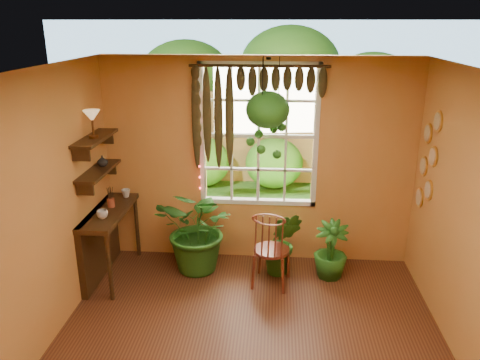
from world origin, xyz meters
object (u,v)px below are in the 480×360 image
object	(u,v)px
counter_ledge	(103,235)
potted_plant_mid	(282,243)
windsor_chair	(271,260)
hanging_basket	(268,116)
potted_plant_left	(200,229)

from	to	relation	value
counter_ledge	potted_plant_mid	bearing A→B (deg)	5.26
windsor_chair	hanging_basket	world-z (taller)	hanging_basket
potted_plant_left	potted_plant_mid	distance (m)	1.05
counter_ledge	hanging_basket	size ratio (longest dim) A/B	1.00
counter_ledge	hanging_basket	world-z (taller)	hanging_basket
counter_ledge	potted_plant_mid	xyz separation A→B (m)	(2.24, 0.21, -0.12)
potted_plant_mid	hanging_basket	world-z (taller)	hanging_basket
hanging_basket	potted_plant_left	bearing A→B (deg)	-165.65
counter_ledge	potted_plant_left	world-z (taller)	potted_plant_left
potted_plant_left	hanging_basket	distance (m)	1.67
windsor_chair	hanging_basket	size ratio (longest dim) A/B	0.96
windsor_chair	hanging_basket	bearing A→B (deg)	110.14
potted_plant_mid	hanging_basket	distance (m)	1.61
windsor_chair	potted_plant_left	world-z (taller)	potted_plant_left
potted_plant_left	potted_plant_mid	world-z (taller)	potted_plant_left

